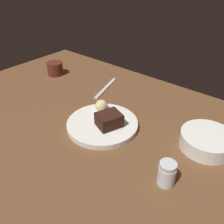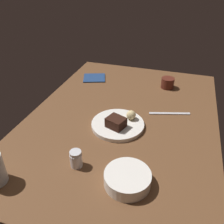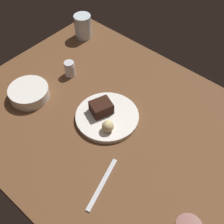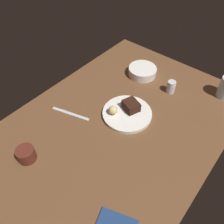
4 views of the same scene
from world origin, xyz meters
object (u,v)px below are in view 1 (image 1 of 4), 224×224
chocolate_cake_slice (109,120)px  dessert_plate (103,124)px  coffee_cup (55,68)px  side_bowl (207,141)px  bread_roll (101,106)px  salt_shaker (167,173)px  butter_knife (106,88)px

chocolate_cake_slice → dessert_plate: bearing=-10.8°
chocolate_cake_slice → coffee_cup: (46.40, -16.30, -0.94)cm
side_bowl → bread_roll: bearing=11.8°
salt_shaker → butter_knife: salt_shaker is taller
dessert_plate → side_bowl: (-29.28, -11.35, 1.36)cm
dessert_plate → bread_roll: (4.61, -4.28, 2.93)cm
bread_roll → salt_shaker: (-31.46, 11.89, -0.63)cm
side_bowl → chocolate_cake_slice: bearing=24.2°
salt_shaker → side_bowl: size_ratio=0.42×
side_bowl → dessert_plate: bearing=21.2°
side_bowl → salt_shaker: bearing=82.7°
dessert_plate → butter_knife: bearing=-50.6°
chocolate_cake_slice → salt_shaker: size_ratio=1.14×
chocolate_cake_slice → coffee_cup: bearing=-19.4°
chocolate_cake_slice → side_bowl: bearing=-155.8°
dessert_plate → chocolate_cake_slice: 4.12cm
bread_roll → side_bowl: bread_roll is taller
chocolate_cake_slice → bread_roll: size_ratio=1.75×
chocolate_cake_slice → side_bowl: 29.07cm
dessert_plate → chocolate_cake_slice: bearing=169.2°
chocolate_cake_slice → butter_knife: 28.39cm
coffee_cup → side_bowl: bearing=176.5°
side_bowl → coffee_cup: (72.89, -4.42, 0.67)cm
chocolate_cake_slice → side_bowl: (-26.49, -11.88, -1.62)cm
dessert_plate → butter_knife: 25.93cm
salt_shaker → coffee_cup: salt_shaker is taller
coffee_cup → bread_roll: bearing=163.6°
side_bowl → coffee_cup: size_ratio=2.12×
dessert_plate → salt_shaker: salt_shaker is taller
salt_shaker → butter_knife: size_ratio=0.34×
dessert_plate → coffee_cup: (43.60, -15.77, 2.04)cm
dessert_plate → chocolate_cake_slice: (-2.80, 0.53, 2.98)cm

